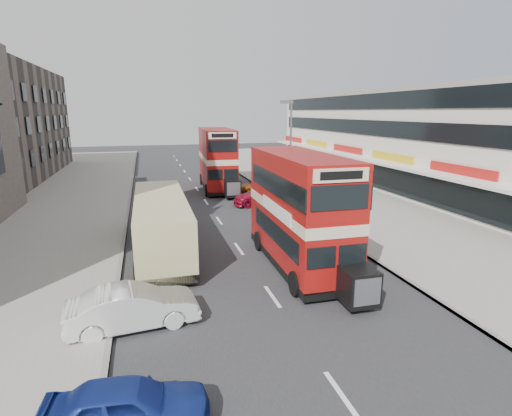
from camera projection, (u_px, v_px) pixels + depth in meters
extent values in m
plane|color=#28282B|center=(289.00, 321.00, 14.26)|extent=(160.00, 160.00, 0.00)
cube|color=#28282B|center=(206.00, 202.00, 32.99)|extent=(12.00, 90.00, 0.01)
cube|color=gray|center=(338.00, 193.00, 36.09)|extent=(12.00, 90.00, 0.15)
cube|color=gray|center=(46.00, 210.00, 29.86)|extent=(12.00, 90.00, 0.15)
cube|color=gray|center=(129.00, 206.00, 31.39)|extent=(0.20, 90.00, 0.16)
cube|color=gray|center=(276.00, 197.00, 34.56)|extent=(0.20, 90.00, 0.16)
cube|color=silver|center=(405.00, 141.00, 38.99)|extent=(8.00, 46.00, 9.00)
cube|color=black|center=(366.00, 172.00, 38.62)|extent=(0.10, 44.00, 2.40)
cube|color=gray|center=(410.00, 92.00, 37.91)|extent=(8.20, 46.20, 0.40)
cube|color=white|center=(359.00, 158.00, 38.07)|extent=(1.80, 44.00, 0.20)
cylinder|color=slate|center=(290.00, 154.00, 31.89)|extent=(0.16, 0.16, 8.00)
cube|color=slate|center=(287.00, 102.00, 30.84)|extent=(1.00, 0.20, 0.25)
cube|color=black|center=(298.00, 258.00, 19.36)|extent=(2.72, 8.29, 0.36)
cube|color=maroon|center=(298.00, 234.00, 19.07)|extent=(2.70, 8.29, 2.27)
cube|color=beige|center=(299.00, 208.00, 18.77)|extent=(2.74, 8.33, 0.46)
cube|color=maroon|center=(300.00, 182.00, 18.47)|extent=(2.70, 8.29, 2.17)
cube|color=maroon|center=(300.00, 156.00, 18.20)|extent=(2.72, 8.31, 0.26)
cube|color=black|center=(359.00, 286.00, 14.92)|extent=(1.26, 1.26, 1.34)
cube|color=black|center=(218.00, 185.00, 38.50)|extent=(3.26, 8.86, 0.38)
cube|color=maroon|center=(217.00, 172.00, 38.19)|extent=(3.24, 8.86, 2.40)
cube|color=beige|center=(217.00, 157.00, 37.87)|extent=(3.29, 8.90, 0.49)
cube|color=maroon|center=(217.00, 143.00, 37.56)|extent=(3.24, 8.86, 2.29)
cube|color=maroon|center=(216.00, 130.00, 37.27)|extent=(3.26, 8.88, 0.27)
cube|color=black|center=(232.00, 188.00, 33.73)|extent=(1.39, 1.38, 1.42)
cube|color=black|center=(163.00, 244.00, 21.33)|extent=(2.63, 10.32, 0.41)
cube|color=tan|center=(161.00, 222.00, 21.05)|extent=(2.61, 10.32, 2.68)
imported|color=navy|center=(127.00, 407.00, 9.21)|extent=(3.94, 1.89, 1.30)
imported|color=silver|center=(133.00, 307.00, 13.72)|extent=(4.56, 1.99, 1.46)
imported|color=maroon|center=(266.00, 196.00, 31.74)|extent=(5.38, 2.54, 1.52)
imported|color=#C25713|center=(258.00, 187.00, 36.69)|extent=(4.09, 1.94, 1.13)
imported|color=gray|center=(335.00, 204.00, 28.01)|extent=(0.65, 0.51, 1.59)
imported|color=gray|center=(257.00, 194.00, 33.98)|extent=(0.81, 1.74, 0.88)
imported|color=black|center=(257.00, 185.00, 33.78)|extent=(0.72, 0.52, 1.83)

